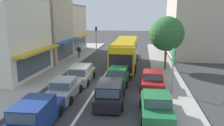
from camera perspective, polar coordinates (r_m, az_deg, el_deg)
ground_plane at (r=19.09m, az=-3.80°, el=-6.04°), size 140.00×140.00×0.00m
lane_centre_line at (r=22.85m, az=-1.76°, el=-2.90°), size 0.20×28.00×0.01m
sidewalk_left at (r=26.64m, az=-15.58°, el=-1.00°), size 5.20×44.00×0.14m
kerb_right at (r=24.58m, az=13.46°, el=-2.01°), size 2.80×44.00×0.12m
shopfront_mid_block at (r=31.02m, az=-18.93°, el=8.41°), size 8.79×7.11×8.48m
shopfront_far_end at (r=38.20m, az=-13.57°, el=8.74°), size 8.24×8.24×7.67m
building_right_far at (r=35.63m, az=20.86°, el=10.06°), size 8.42×12.01×10.17m
city_bus at (r=25.80m, az=3.51°, el=3.12°), size 2.78×10.87×3.23m
wagon_adjacent_lane_trail at (r=20.24m, az=-8.05°, el=-2.86°), size 2.03×4.55×1.58m
wagon_behind_bus_mid at (r=15.29m, az=-0.49°, el=-7.80°), size 2.09×4.57×1.58m
sedan_adjacent_lane_lead at (r=16.67m, az=-12.36°, el=-6.67°), size 1.95×4.23×1.47m
wagon_behind_bus_near at (r=12.86m, az=-19.28°, el=-12.56°), size 2.09×4.58×1.58m
hatchback_queue_gap_filler at (r=19.49m, az=1.73°, el=-3.45°), size 1.94×3.77×1.54m
parked_sedan_kerb_front at (r=13.66m, az=11.44°, el=-10.97°), size 2.01×4.26×1.47m
parked_sedan_kerb_second at (r=18.75m, az=10.53°, el=-4.45°), size 2.01×4.26×1.47m
traffic_light_downstreet at (r=36.26m, az=-4.16°, el=7.33°), size 0.33×0.24×4.20m
directional_road_sign at (r=17.14m, az=15.75°, el=0.75°), size 0.10×1.40×3.60m
street_tree_right at (r=24.75m, az=14.08°, el=7.41°), size 3.79×3.79×5.94m
pedestrian_with_handbag_near at (r=31.27m, az=-8.63°, el=3.11°), size 0.65×0.41×1.63m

